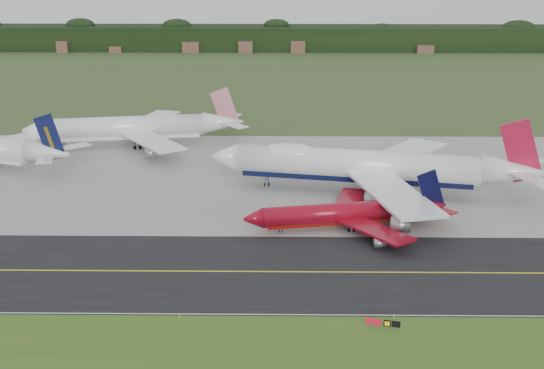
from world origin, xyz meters
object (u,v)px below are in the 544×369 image
at_px(jet_red_737, 348,213).
at_px(taxiway_sign, 383,323).
at_px(jet_star_tail, 136,128).
at_px(jet_ba_747, 368,166).

xyz_separation_m(jet_red_737, taxiway_sign, (1.64, -40.82, -1.88)).
distance_m(jet_star_tail, taxiway_sign, 115.68).
bearing_deg(jet_ba_747, taxiway_sign, -94.10).
bearing_deg(taxiway_sign, jet_ba_747, 85.90).
relative_size(jet_red_737, jet_star_tail, 0.69).
height_order(jet_star_tail, taxiway_sign, jet_star_tail).
bearing_deg(jet_red_737, jet_star_tail, 130.59).
relative_size(jet_ba_747, jet_red_737, 1.81).
distance_m(jet_red_737, taxiway_sign, 40.90).
relative_size(jet_ba_747, taxiway_sign, 15.14).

